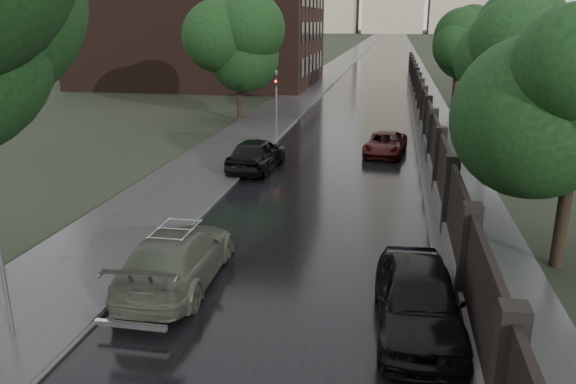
% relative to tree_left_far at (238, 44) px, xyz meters
% --- Properties ---
extents(road, '(8.00, 420.00, 0.02)m').
position_rel_tree_left_far_xyz_m(road, '(8.00, 160.00, -5.23)').
color(road, black).
rests_on(road, ground).
extents(sidewalk_left, '(4.00, 420.00, 0.16)m').
position_rel_tree_left_far_xyz_m(sidewalk_left, '(2.00, 160.00, -5.16)').
color(sidewalk_left, '#2D2D2D').
rests_on(sidewalk_left, ground).
extents(verge_right, '(3.00, 420.00, 0.08)m').
position_rel_tree_left_far_xyz_m(verge_right, '(13.50, 160.00, -5.20)').
color(verge_right, '#2D2D2D').
rests_on(verge_right, ground).
extents(fence_right, '(0.45, 75.72, 2.70)m').
position_rel_tree_left_far_xyz_m(fence_right, '(12.60, 2.01, -4.23)').
color(fence_right, '#383533').
rests_on(fence_right, ground).
extents(tree_left_far, '(4.25, 4.25, 7.39)m').
position_rel_tree_left_far_xyz_m(tree_left_far, '(0.00, 0.00, 0.00)').
color(tree_left_far, black).
rests_on(tree_left_far, ground).
extents(tree_right_b, '(4.08, 4.08, 7.01)m').
position_rel_tree_left_far_xyz_m(tree_right_b, '(15.50, -8.00, -0.29)').
color(tree_right_b, black).
rests_on(tree_right_b, ground).
extents(tree_right_c, '(4.08, 4.08, 7.01)m').
position_rel_tree_left_far_xyz_m(tree_right_c, '(15.50, 10.00, -0.29)').
color(tree_right_c, black).
rests_on(tree_right_c, ground).
extents(traffic_light, '(0.16, 0.32, 4.00)m').
position_rel_tree_left_far_xyz_m(traffic_light, '(3.70, -5.01, -2.84)').
color(traffic_light, '#59595E').
rests_on(traffic_light, ground).
extents(volga_sedan, '(2.30, 5.31, 1.52)m').
position_rel_tree_left_far_xyz_m(volga_sedan, '(5.13, -25.07, -4.48)').
color(volga_sedan, '#43493A').
rests_on(volga_sedan, ground).
extents(hatchback_left, '(2.26, 4.75, 1.57)m').
position_rel_tree_left_far_xyz_m(hatchback_left, '(4.40, -13.02, -4.46)').
color(hatchback_left, black).
rests_on(hatchback_left, ground).
extents(car_right_near, '(2.13, 4.79, 1.60)m').
position_rel_tree_left_far_xyz_m(car_right_near, '(11.40, -26.37, -4.44)').
color(car_right_near, black).
rests_on(car_right_near, ground).
extents(car_right_far, '(2.40, 4.40, 1.17)m').
position_rel_tree_left_far_xyz_m(car_right_far, '(10.33, -8.77, -4.66)').
color(car_right_far, '#330B0B').
rests_on(car_right_far, ground).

